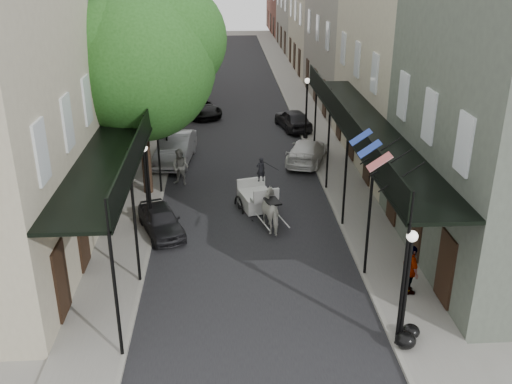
{
  "coord_description": "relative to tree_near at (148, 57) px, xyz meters",
  "views": [
    {
      "loc": [
        -0.95,
        -15.46,
        10.82
      ],
      "look_at": [
        0.34,
        6.17,
        1.6
      ],
      "focal_mm": 40.0,
      "sensor_mm": 36.0,
      "label": 1
    }
  ],
  "objects": [
    {
      "name": "car_right_near",
      "position": [
        7.8,
        3.82,
        -5.85
      ],
      "size": [
        3.05,
        4.7,
        1.27
      ],
      "primitive_type": "imported",
      "rotation": [
        0.0,
        0.0,
        2.82
      ],
      "color": "silver",
      "rests_on": "ground"
    },
    {
      "name": "sidewalk_left",
      "position": [
        -0.8,
        9.82,
        -6.43
      ],
      "size": [
        2.2,
        90.0,
        0.12
      ],
      "primitive_type": "cube",
      "color": "gray",
      "rests_on": "ground"
    },
    {
      "name": "building_row_left",
      "position": [
        -4.4,
        19.82,
        -1.24
      ],
      "size": [
        5.0,
        80.0,
        10.5
      ],
      "primitive_type": "cube",
      "color": "#B2A98E",
      "rests_on": "ground"
    },
    {
      "name": "pedestrian_sidewalk_left",
      "position": [
        -1.6,
        11.92,
        -5.42
      ],
      "size": [
        1.4,
        1.24,
        1.89
      ],
      "primitive_type": "imported",
      "rotation": [
        0.0,
        0.0,
        3.71
      ],
      "color": "gray",
      "rests_on": "sidewalk_left"
    },
    {
      "name": "gallery_left",
      "position": [
        -0.59,
        -3.2,
        -2.44
      ],
      "size": [
        2.2,
        18.05,
        4.88
      ],
      "color": "black",
      "rests_on": "sidewalk_left"
    },
    {
      "name": "tree_near",
      "position": [
        0.0,
        0.0,
        0.0
      ],
      "size": [
        7.31,
        6.8,
        9.63
      ],
      "color": "#382619",
      "rests_on": "sidewalk_left"
    },
    {
      "name": "carriage",
      "position": [
        4.58,
        -1.8,
        -5.46
      ],
      "size": [
        2.02,
        2.6,
        2.64
      ],
      "rotation": [
        0.0,
        0.0,
        0.27
      ],
      "color": "black",
      "rests_on": "ground"
    },
    {
      "name": "horse",
      "position": [
        5.25,
        -4.18,
        -5.7
      ],
      "size": [
        1.32,
        2.03,
        1.58
      ],
      "primitive_type": "imported",
      "rotation": [
        0.0,
        0.0,
        3.41
      ],
      "color": "beige",
      "rests_on": "ground"
    },
    {
      "name": "tree_far",
      "position": [
        -0.05,
        14.0,
        -0.65
      ],
      "size": [
        6.45,
        6.0,
        8.61
      ],
      "color": "#382619",
      "rests_on": "sidewalk_left"
    },
    {
      "name": "road",
      "position": [
        4.2,
        9.82,
        -6.48
      ],
      "size": [
        8.0,
        90.0,
        0.01
      ],
      "primitive_type": "cube",
      "color": "black",
      "rests_on": "ground"
    },
    {
      "name": "ground",
      "position": [
        4.2,
        -10.18,
        -6.49
      ],
      "size": [
        140.0,
        140.0,
        0.0
      ],
      "primitive_type": "plane",
      "color": "gray",
      "rests_on": "ground"
    },
    {
      "name": "trash_bags",
      "position": [
        8.51,
        -12.2,
        -6.13
      ],
      "size": [
        0.87,
        1.02,
        0.52
      ],
      "color": "black",
      "rests_on": "sidewalk_right"
    },
    {
      "name": "pedestrian_sidewalk_right",
      "position": [
        9.37,
        -9.54,
        -5.48
      ],
      "size": [
        0.54,
        1.08,
        1.78
      ],
      "primitive_type": "imported",
      "rotation": [
        0.0,
        0.0,
        1.68
      ],
      "color": "gray",
      "rests_on": "sidewalk_right"
    },
    {
      "name": "building_row_right",
      "position": [
        12.8,
        19.82,
        -1.24
      ],
      "size": [
        5.0,
        80.0,
        10.5
      ],
      "primitive_type": "cube",
      "color": "gray",
      "rests_on": "ground"
    },
    {
      "name": "lamppost_right_near",
      "position": [
        8.3,
        -12.18,
        -4.44
      ],
      "size": [
        0.32,
        0.32,
        3.71
      ],
      "color": "black",
      "rests_on": "sidewalk_right"
    },
    {
      "name": "car_right_far",
      "position": [
        7.8,
        10.15,
        -5.82
      ],
      "size": [
        2.37,
        4.19,
        1.34
      ],
      "primitive_type": "imported",
      "rotation": [
        0.0,
        0.0,
        3.35
      ],
      "color": "black",
      "rests_on": "ground"
    },
    {
      "name": "pedestrian_walking",
      "position": [
        1.09,
        0.94,
        -5.57
      ],
      "size": [
        1.1,
        1.0,
        1.83
      ],
      "primitive_type": "imported",
      "rotation": [
        0.0,
        0.0,
        -0.42
      ],
      "color": "#A3A299",
      "rests_on": "ground"
    },
    {
      "name": "lamppost_left",
      "position": [
        0.1,
        -4.18,
        -4.44
      ],
      "size": [
        0.32,
        0.32,
        3.71
      ],
      "color": "black",
      "rests_on": "sidewalk_left"
    },
    {
      "name": "car_left_mid",
      "position": [
        0.6,
        4.27,
        -5.7
      ],
      "size": [
        2.14,
        4.95,
        1.58
      ],
      "primitive_type": "imported",
      "rotation": [
        0.0,
        0.0,
        -0.1
      ],
      "color": "#9E9DA3",
      "rests_on": "ground"
    },
    {
      "name": "gallery_right",
      "position": [
        8.99,
        -3.2,
        -2.44
      ],
      "size": [
        2.2,
        18.05,
        4.88
      ],
      "color": "black",
      "rests_on": "sidewalk_right"
    },
    {
      "name": "car_left_far",
      "position": [
        1.6,
        13.82,
        -5.86
      ],
      "size": [
        3.65,
        4.97,
        1.26
      ],
      "primitive_type": "imported",
      "rotation": [
        0.0,
        0.0,
        0.39
      ],
      "color": "black",
      "rests_on": "ground"
    },
    {
      "name": "lamppost_right_far",
      "position": [
        8.3,
        7.82,
        -4.44
      ],
      "size": [
        0.32,
        0.32,
        3.71
      ],
      "color": "black",
      "rests_on": "sidewalk_right"
    },
    {
      "name": "sidewalk_right",
      "position": [
        9.2,
        9.82,
        -6.43
      ],
      "size": [
        2.2,
        90.0,
        0.12
      ],
      "primitive_type": "cube",
      "color": "gray",
      "rests_on": "ground"
    },
    {
      "name": "car_left_near",
      "position": [
        0.6,
        -4.35,
        -5.9
      ],
      "size": [
        2.48,
        3.71,
        1.17
      ],
      "primitive_type": "imported",
      "rotation": [
        0.0,
        0.0,
        0.35
      ],
      "color": "black",
      "rests_on": "ground"
    }
  ]
}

